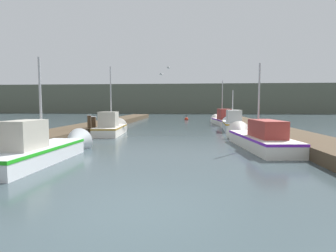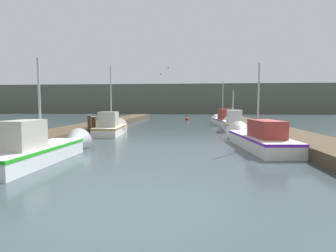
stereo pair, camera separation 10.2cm
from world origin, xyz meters
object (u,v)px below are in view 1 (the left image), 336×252
at_px(fishing_boat_1, 256,138).
at_px(fishing_boat_3, 232,123).
at_px(channel_buoy, 186,119).
at_px(seagull_lead, 168,68).
at_px(fishing_boat_2, 112,127).
at_px(mooring_piling_0, 89,125).
at_px(mooring_piling_1, 94,125).
at_px(fishing_boat_4, 222,119).
at_px(fishing_boat_0, 47,148).
at_px(seagull_1, 161,74).

bearing_deg(fishing_boat_1, fishing_boat_3, 82.55).
xyz_separation_m(channel_buoy, seagull_lead, (-1.40, -11.79, 4.89)).
height_order(fishing_boat_2, mooring_piling_0, fishing_boat_2).
bearing_deg(channel_buoy, mooring_piling_1, -110.01).
bearing_deg(fishing_boat_4, mooring_piling_1, -139.02).
bearing_deg(fishing_boat_3, fishing_boat_0, -120.98).
bearing_deg(fishing_boat_3, seagull_1, -167.67).
bearing_deg(channel_buoy, fishing_boat_0, -101.11).
distance_m(fishing_boat_0, mooring_piling_1, 8.10).
distance_m(mooring_piling_1, channel_buoy, 17.66).
bearing_deg(channel_buoy, mooring_piling_0, -109.40).
height_order(fishing_boat_4, channel_buoy, fishing_boat_4).
distance_m(fishing_boat_0, fishing_boat_3, 15.05).
bearing_deg(seagull_lead, mooring_piling_1, -38.54).
xyz_separation_m(fishing_boat_0, fishing_boat_4, (8.48, 17.88, 0.08)).
relative_size(channel_buoy, seagull_1, 1.74).
distance_m(fishing_boat_3, channel_buoy, 12.83).
bearing_deg(channel_buoy, fishing_boat_2, -106.74).
xyz_separation_m(fishing_boat_0, channel_buoy, (4.83, 24.60, -0.29)).
height_order(fishing_boat_0, channel_buoy, fishing_boat_0).
distance_m(mooring_piling_0, seagull_1, 6.98).
relative_size(channel_buoy, seagull_lead, 1.74).
bearing_deg(seagull_lead, fishing_boat_1, 33.84).
xyz_separation_m(fishing_boat_0, fishing_boat_3, (8.61, 12.35, 0.08)).
xyz_separation_m(fishing_boat_1, fishing_boat_2, (-8.43, 4.64, 0.03)).
xyz_separation_m(mooring_piling_0, mooring_piling_1, (0.04, 0.67, -0.06)).
distance_m(mooring_piling_0, mooring_piling_1, 0.68).
bearing_deg(seagull_1, channel_buoy, -3.42).
relative_size(mooring_piling_1, channel_buoy, 1.26).
bearing_deg(seagull_1, fishing_boat_2, 141.07).
bearing_deg(mooring_piling_0, seagull_1, 44.67).
height_order(fishing_boat_0, fishing_boat_4, fishing_boat_4).
bearing_deg(seagull_1, fishing_boat_3, -76.96).
height_order(fishing_boat_4, mooring_piling_0, fishing_boat_4).
bearing_deg(fishing_boat_3, mooring_piling_0, -149.14).
height_order(fishing_boat_4, seagull_lead, seagull_lead).
relative_size(fishing_boat_1, mooring_piling_0, 4.67).
relative_size(fishing_boat_4, channel_buoy, 6.44).
relative_size(fishing_boat_2, fishing_boat_3, 0.81).
bearing_deg(channel_buoy, seagull_lead, -96.78).
bearing_deg(mooring_piling_1, channel_buoy, 69.99).
xyz_separation_m(mooring_piling_1, channel_buoy, (6.04, 16.59, -0.48)).
bearing_deg(channel_buoy, fishing_boat_3, -72.84).
height_order(fishing_boat_0, mooring_piling_1, fishing_boat_0).
distance_m(fishing_boat_3, fishing_boat_4, 5.53).
bearing_deg(seagull_1, fishing_boat_0, 170.15).
bearing_deg(fishing_boat_1, channel_buoy, 93.81).
bearing_deg(fishing_boat_2, fishing_boat_1, -32.81).
distance_m(fishing_boat_3, seagull_lead, 6.89).
bearing_deg(fishing_boat_2, fishing_boat_0, -93.51).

